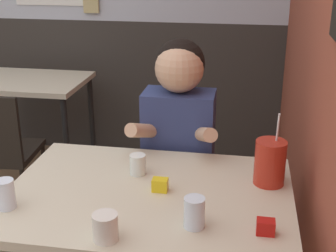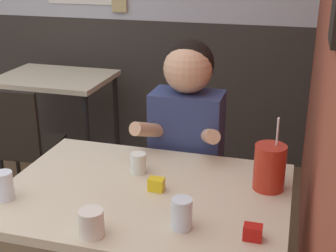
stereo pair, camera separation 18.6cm
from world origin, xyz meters
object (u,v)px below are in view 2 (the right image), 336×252
background_table (55,88)px  main_table (145,206)px  cocktail_pitcher (270,167)px  person_seated (187,154)px  chair_near_window (19,141)px

background_table → main_table: bearing=-51.0°
main_table → cocktail_pitcher: 0.51m
main_table → background_table: 1.90m
background_table → person_seated: (1.24, -0.94, 0.02)m
main_table → background_table: size_ratio=1.35×
person_seated → cocktail_pitcher: 0.59m
cocktail_pitcher → chair_near_window: bearing=156.7°
chair_near_window → cocktail_pitcher: cocktail_pitcher is taller
main_table → person_seated: size_ratio=0.89×
chair_near_window → background_table: bearing=93.1°
main_table → chair_near_window: (-1.11, 0.83, -0.18)m
main_table → cocktail_pitcher: bearing=18.4°
main_table → chair_near_window: 1.40m
person_seated → background_table: bearing=142.7°
main_table → background_table: same height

